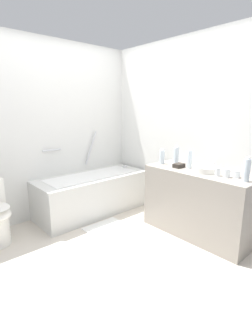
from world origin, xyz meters
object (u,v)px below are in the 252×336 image
water_bottle_2 (176,156)px  drinking_glass_0 (218,172)px  water_bottle_1 (247,170)px  bath_mat (107,228)px  sink_faucet (214,167)px  sink_basin (205,169)px  drinking_glass_2 (237,174)px  water_bottle_0 (190,159)px  water_bottle_3 (162,157)px  drinking_glass_1 (227,173)px  bathtub (93,192)px  amenity_basket (179,165)px

water_bottle_2 → drinking_glass_0: 0.65m
water_bottle_1 → bath_mat: (-0.71, 1.40, -0.94)m
sink_faucet → water_bottle_2: 0.48m
sink_basin → drinking_glass_2: bearing=-85.6°
sink_faucet → water_bottle_0: bearing=129.4°
water_bottle_2 → water_bottle_3: bearing=113.6°
water_bottle_0 → water_bottle_2: water_bottle_2 is taller
water_bottle_1 → drinking_glass_1: 0.22m
bathtub → water_bottle_3: bearing=-58.8°
drinking_glass_1 → amenity_basket: bearing=90.7°
water_bottle_1 → drinking_glass_2: 0.17m
bathtub → drinking_glass_1: 1.95m
water_bottle_0 → drinking_glass_0: water_bottle_0 is taller
bath_mat → water_bottle_2: bearing=-30.2°
water_bottle_1 → bath_mat: water_bottle_1 is taller
bathtub → drinking_glass_2: size_ratio=21.98×
amenity_basket → water_bottle_2: bearing=52.7°
amenity_basket → sink_faucet: bearing=-54.7°
sink_faucet → water_bottle_3: bearing=110.5°
bathtub → sink_faucet: bathtub is taller
water_bottle_0 → amenity_basket: water_bottle_0 is taller
sink_basin → bath_mat: (-0.77, 0.91, -0.85)m
sink_faucet → drinking_glass_2: size_ratio=1.99×
bath_mat → water_bottle_1: bearing=-63.0°
drinking_glass_1 → bathtub: bearing=106.6°
sink_faucet → amenity_basket: sink_faucet is taller
sink_faucet → amenity_basket: (-0.24, 0.34, -0.01)m
drinking_glass_1 → bath_mat: drinking_glass_1 is taller
drinking_glass_0 → drinking_glass_2: bearing=-62.4°
water_bottle_2 → amenity_basket: size_ratio=1.81×
bathtub → water_bottle_0: bearing=-65.5°
water_bottle_3 → drinking_glass_2: 0.99m
bathtub → water_bottle_2: bathtub is taller
sink_faucet → drinking_glass_2: bearing=-113.4°
water_bottle_2 → bath_mat: water_bottle_2 is taller
sink_basin → sink_faucet: 0.19m
bathtub → bath_mat: size_ratio=3.13×
sink_basin → bathtub: bearing=111.1°
sink_basin → water_bottle_2: 0.46m
sink_basin → drinking_glass_0: size_ratio=3.32×
sink_basin → water_bottle_3: water_bottle_3 is taller
sink_faucet → amenity_basket: size_ratio=1.09×
drinking_glass_1 → drinking_glass_0: bearing=100.1°
water_bottle_0 → water_bottle_3: size_ratio=1.20×
drinking_glass_1 → drinking_glass_2: size_ratio=1.20×
bathtub → drinking_glass_1: bathtub is taller
sink_basin → amenity_basket: (-0.05, 0.34, -0.01)m
bathtub → drinking_glass_2: bathtub is taller
sink_basin → drinking_glass_1: size_ratio=3.33×
drinking_glass_0 → bath_mat: bearing=122.5°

